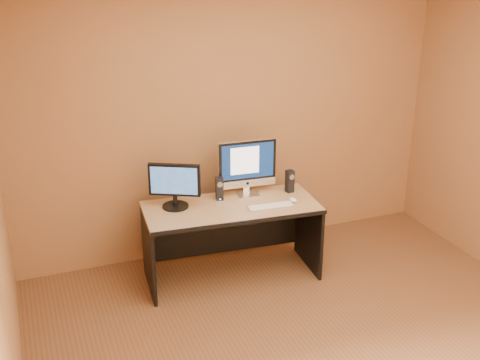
# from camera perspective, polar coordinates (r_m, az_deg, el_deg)

# --- Properties ---
(walls) EXTENTS (4.00, 4.00, 2.60)m
(walls) POSITION_cam_1_polar(r_m,az_deg,el_deg) (3.73, 9.94, -1.43)
(walls) COLOR #945C3B
(walls) RESTS_ON ground
(desk) EXTENTS (1.51, 0.75, 0.68)m
(desk) POSITION_cam_1_polar(r_m,az_deg,el_deg) (5.20, -0.80, -5.87)
(desk) COLOR tan
(desk) RESTS_ON ground
(imac) EXTENTS (0.53, 0.23, 0.50)m
(imac) POSITION_cam_1_polar(r_m,az_deg,el_deg) (5.18, 0.76, 1.16)
(imac) COLOR silver
(imac) RESTS_ON desk
(second_monitor) EXTENTS (0.49, 0.40, 0.38)m
(second_monitor) POSITION_cam_1_polar(r_m,az_deg,el_deg) (4.98, -6.21, -0.56)
(second_monitor) COLOR black
(second_monitor) RESTS_ON desk
(speaker_left) EXTENTS (0.07, 0.08, 0.20)m
(speaker_left) POSITION_cam_1_polar(r_m,az_deg,el_deg) (5.14, -1.96, -0.82)
(speaker_left) COLOR black
(speaker_left) RESTS_ON desk
(speaker_right) EXTENTS (0.07, 0.07, 0.20)m
(speaker_right) POSITION_cam_1_polar(r_m,az_deg,el_deg) (5.31, 4.74, -0.12)
(speaker_right) COLOR black
(speaker_right) RESTS_ON desk
(keyboard) EXTENTS (0.40, 0.13, 0.02)m
(keyboard) POSITION_cam_1_polar(r_m,az_deg,el_deg) (5.03, 2.95, -2.49)
(keyboard) COLOR silver
(keyboard) RESTS_ON desk
(mouse) EXTENTS (0.06, 0.10, 0.03)m
(mouse) POSITION_cam_1_polar(r_m,az_deg,el_deg) (5.15, 5.04, -1.87)
(mouse) COLOR white
(mouse) RESTS_ON desk
(cable_a) EXTENTS (0.09, 0.18, 0.01)m
(cable_a) POSITION_cam_1_polar(r_m,az_deg,el_deg) (5.38, 0.94, -0.86)
(cable_a) COLOR black
(cable_a) RESTS_ON desk
(cable_b) EXTENTS (0.08, 0.15, 0.01)m
(cable_b) POSITION_cam_1_polar(r_m,az_deg,el_deg) (5.36, 0.26, -0.96)
(cable_b) COLOR black
(cable_b) RESTS_ON desk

